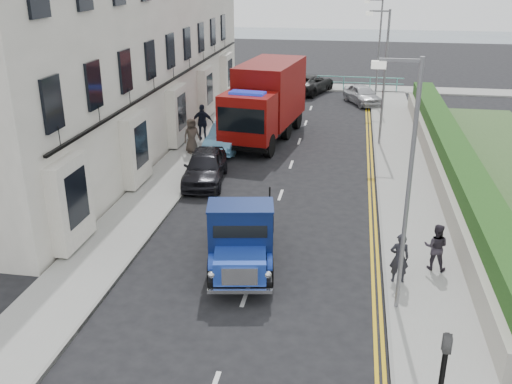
% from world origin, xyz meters
% --- Properties ---
extents(ground, '(120.00, 120.00, 0.00)m').
position_xyz_m(ground, '(0.00, 0.00, 0.00)').
color(ground, black).
rests_on(ground, ground).
extents(pavement_west, '(2.40, 38.00, 0.12)m').
position_xyz_m(pavement_west, '(-5.20, 9.00, 0.06)').
color(pavement_west, gray).
rests_on(pavement_west, ground).
extents(pavement_east, '(2.60, 38.00, 0.12)m').
position_xyz_m(pavement_east, '(5.30, 9.00, 0.06)').
color(pavement_east, gray).
rests_on(pavement_east, ground).
extents(promenade, '(30.00, 2.50, 0.12)m').
position_xyz_m(promenade, '(0.00, 29.00, 0.06)').
color(promenade, gray).
rests_on(promenade, ground).
extents(sea_plane, '(120.00, 120.00, 0.00)m').
position_xyz_m(sea_plane, '(0.00, 60.00, 0.00)').
color(sea_plane, slate).
rests_on(sea_plane, ground).
extents(terrace_west, '(6.31, 30.20, 14.25)m').
position_xyz_m(terrace_west, '(-9.47, 13.00, 7.17)').
color(terrace_west, white).
rests_on(terrace_west, ground).
extents(garden_east, '(1.45, 28.00, 1.75)m').
position_xyz_m(garden_east, '(7.21, 9.00, 0.90)').
color(garden_east, '#B2AD9E').
rests_on(garden_east, ground).
extents(seafront_railing, '(13.00, 0.08, 1.11)m').
position_xyz_m(seafront_railing, '(0.00, 28.20, 0.58)').
color(seafront_railing, '#59B2A5').
rests_on(seafront_railing, ground).
extents(lamp_near, '(1.23, 0.18, 7.00)m').
position_xyz_m(lamp_near, '(4.18, -2.00, 4.00)').
color(lamp_near, slate).
rests_on(lamp_near, ground).
extents(lamp_mid, '(1.23, 0.18, 7.00)m').
position_xyz_m(lamp_mid, '(4.18, 14.00, 4.00)').
color(lamp_mid, slate).
rests_on(lamp_mid, ground).
extents(lamp_far, '(1.23, 0.18, 7.00)m').
position_xyz_m(lamp_far, '(4.18, 24.00, 4.00)').
color(lamp_far, slate).
rests_on(lamp_far, ground).
extents(traffic_signal, '(0.16, 0.20, 3.10)m').
position_xyz_m(traffic_signal, '(4.60, -7.50, 2.07)').
color(traffic_signal, black).
rests_on(traffic_signal, ground).
extents(bedford_lorry, '(2.73, 5.16, 2.33)m').
position_xyz_m(bedford_lorry, '(-0.39, -0.65, 1.08)').
color(bedford_lorry, black).
rests_on(bedford_lorry, ground).
extents(red_lorry, '(3.73, 8.12, 4.10)m').
position_xyz_m(red_lorry, '(-1.92, 14.28, 2.18)').
color(red_lorry, black).
rests_on(red_lorry, ground).
extents(parked_car_front, '(2.18, 4.42, 1.45)m').
position_xyz_m(parked_car_front, '(-3.51, 7.00, 0.72)').
color(parked_car_front, black).
rests_on(parked_car_front, ground).
extents(parked_car_mid, '(1.76, 4.34, 1.40)m').
position_xyz_m(parked_car_mid, '(-3.60, 12.00, 0.70)').
color(parked_car_mid, '#5F9FCD').
rests_on(parked_car_mid, ground).
extents(parked_car_rear, '(2.11, 4.97, 1.43)m').
position_xyz_m(parked_car_rear, '(-3.60, 18.00, 0.72)').
color(parked_car_rear, '#B6B6BB').
rests_on(parked_car_rear, ground).
extents(seafront_car_left, '(3.90, 5.53, 1.40)m').
position_xyz_m(seafront_car_left, '(-0.51, 27.00, 0.70)').
color(seafront_car_left, black).
rests_on(seafront_car_left, ground).
extents(seafront_car_right, '(3.05, 4.18, 1.32)m').
position_xyz_m(seafront_car_right, '(3.40, 23.88, 0.66)').
color(seafront_car_right, silver).
rests_on(seafront_car_right, ground).
extents(pedestrian_east_near, '(0.61, 0.43, 1.58)m').
position_xyz_m(pedestrian_east_near, '(4.40, -0.60, 0.91)').
color(pedestrian_east_near, black).
rests_on(pedestrian_east_near, pavement_east).
extents(pedestrian_east_far, '(0.84, 0.72, 1.52)m').
position_xyz_m(pedestrian_east_far, '(5.57, 0.38, 0.88)').
color(pedestrian_east_far, '#2E2831').
rests_on(pedestrian_east_far, pavement_east).
extents(pedestrian_west_near, '(1.18, 0.55, 1.97)m').
position_xyz_m(pedestrian_west_near, '(-5.17, 12.98, 1.10)').
color(pedestrian_west_near, black).
rests_on(pedestrian_west_near, pavement_west).
extents(pedestrian_west_far, '(1.03, 0.98, 1.77)m').
position_xyz_m(pedestrian_west_far, '(-5.15, 10.72, 1.01)').
color(pedestrian_west_far, '#392F29').
rests_on(pedestrian_west_far, pavement_west).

